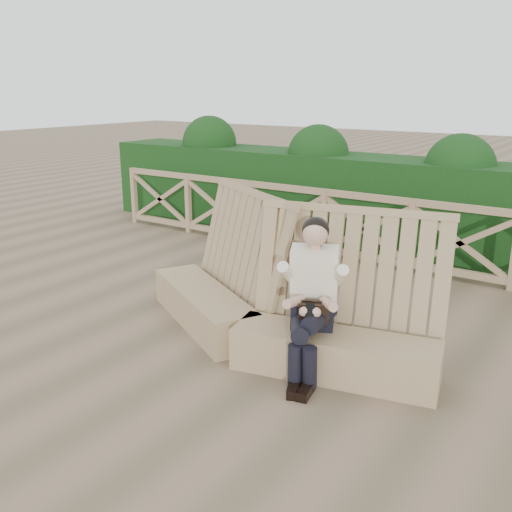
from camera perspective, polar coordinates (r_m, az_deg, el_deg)
The scene contains 5 objects.
ground at distance 6.19m, azimuth -2.89°, elevation -8.74°, with size 60.00×60.00×0.00m, color brown.
bench at distance 6.02m, azimuth 1.24°, elevation -5.45°, with size 3.77×1.61×1.55m.
woman at distance 5.39m, azimuth 5.63°, elevation -3.82°, with size 0.64×1.01×1.50m.
guardrail at distance 8.89m, azimuth 10.86°, elevation 2.67°, with size 10.10×0.09×1.10m.
hedge at distance 9.94m, azimuth 13.75°, elevation 5.12°, with size 12.00×1.20×1.50m, color black.
Camera 1 is at (3.42, -4.43, 2.65)m, focal length 40.00 mm.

